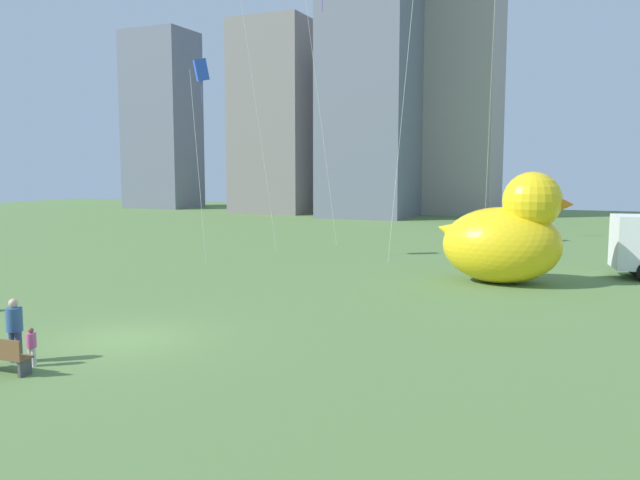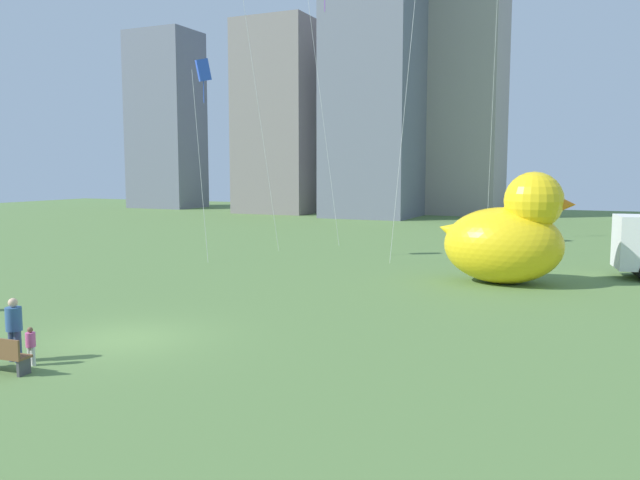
% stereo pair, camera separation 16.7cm
% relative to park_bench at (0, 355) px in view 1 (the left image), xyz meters
% --- Properties ---
extents(ground_plane, '(140.00, 140.00, 0.00)m').
position_rel_park_bench_xyz_m(ground_plane, '(0.60, 3.65, -0.47)').
color(ground_plane, '#597B40').
extents(park_bench, '(1.51, 0.56, 0.90)m').
position_rel_park_bench_xyz_m(park_bench, '(0.00, 0.00, 0.00)').
color(park_bench, brown).
rests_on(park_bench, ground).
extents(person_adult, '(0.40, 0.40, 1.65)m').
position_rel_park_bench_xyz_m(person_adult, '(-0.45, 0.83, 0.44)').
color(person_adult, '#38476B').
rests_on(person_adult, ground).
extents(person_child, '(0.24, 0.24, 0.99)m').
position_rel_park_bench_xyz_m(person_child, '(0.21, 0.74, 0.08)').
color(person_child, silver).
rests_on(person_child, ground).
extents(giant_inflatable_duck, '(5.82, 3.73, 4.82)m').
position_rel_park_bench_xyz_m(giant_inflatable_duck, '(9.34, 17.75, 1.58)').
color(giant_inflatable_duck, yellow).
rests_on(giant_inflatable_duck, ground).
extents(city_skyline, '(81.56, 17.99, 37.16)m').
position_rel_park_bench_xyz_m(city_skyline, '(-1.40, 57.64, 14.84)').
color(city_skyline, slate).
rests_on(city_skyline, ground).
extents(kite_blue, '(0.93, 1.06, 10.72)m').
position_rel_park_bench_xyz_m(kite_blue, '(-6.46, 18.22, 9.57)').
color(kite_blue, silver).
rests_on(kite_blue, ground).
extents(kite_purple, '(2.09, 1.71, 17.33)m').
position_rel_park_bench_xyz_m(kite_purple, '(-3.95, 28.23, 15.22)').
color(kite_purple, silver).
rests_on(kite_purple, ground).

